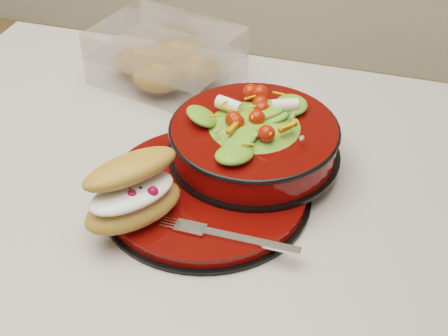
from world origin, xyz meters
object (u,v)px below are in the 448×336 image
(croissant, at_px, (134,191))
(fork, at_px, (232,237))
(pastry_box, at_px, (167,58))
(dinner_plate, at_px, (206,192))
(salad_bowl, at_px, (254,134))

(croissant, bearing_deg, fork, -55.66)
(fork, bearing_deg, pastry_box, 31.80)
(dinner_plate, xyz_separation_m, croissant, (-0.07, -0.08, 0.05))
(croissant, distance_m, fork, 0.13)
(fork, bearing_deg, dinner_plate, 36.25)
(croissant, distance_m, pastry_box, 0.37)
(salad_bowl, bearing_deg, croissant, -124.24)
(dinner_plate, height_order, salad_bowl, salad_bowl)
(croissant, height_order, fork, croissant)
(salad_bowl, distance_m, fork, 0.17)
(croissant, relative_size, pastry_box, 0.62)
(fork, xyz_separation_m, pastry_box, (-0.22, 0.36, 0.02))
(dinner_plate, bearing_deg, fork, -53.97)
(dinner_plate, relative_size, pastry_box, 1.09)
(croissant, xyz_separation_m, pastry_box, (-0.09, 0.36, -0.02))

